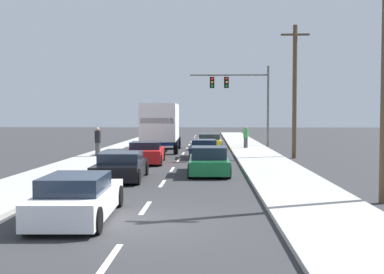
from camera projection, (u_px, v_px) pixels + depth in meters
name	position (u px, v px, depth m)	size (l,w,h in m)	color
ground_plane	(185.00, 150.00, 36.94)	(140.00, 140.00, 0.00)	#333335
sidewalk_right	(257.00, 155.00, 31.75)	(3.06, 80.00, 0.14)	#B2AFA8
sidewalk_left	(107.00, 155.00, 32.13)	(3.06, 80.00, 0.14)	#B2AFA8
lane_markings	(183.00, 153.00, 34.03)	(0.14, 62.00, 0.01)	silver
box_truck	(161.00, 125.00, 35.33)	(2.82, 8.65, 3.55)	white
car_red	(146.00, 153.00, 27.15)	(2.16, 4.41, 1.24)	red
car_black	(121.00, 167.00, 20.22)	(2.10, 4.23, 1.17)	black
car_white	(78.00, 198.00, 12.48)	(1.95, 4.45, 1.21)	white
car_yellow	(209.00, 142.00, 38.12)	(2.00, 4.31, 1.24)	yellow
car_navy	(204.00, 149.00, 30.45)	(1.99, 4.27, 1.18)	#141E4C
car_green	(209.00, 162.00, 22.14)	(1.97, 4.53, 1.29)	#196B38
traffic_signal_mast	(236.00, 89.00, 41.41)	(6.92, 0.69, 7.03)	#595B56
utility_pole_mid	(295.00, 90.00, 30.05)	(1.80, 0.28, 8.42)	brown
pedestrian_near_corner	(246.00, 137.00, 37.90)	(0.38, 0.38, 1.74)	#3F3F42
pedestrian_mid_block	(98.00, 142.00, 30.20)	(0.38, 0.38, 1.84)	#3F3F42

